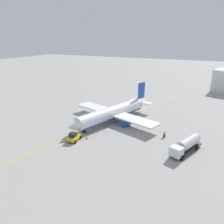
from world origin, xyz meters
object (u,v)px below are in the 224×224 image
at_px(airplane, 113,113).
at_px(safety_cone_nose, 87,138).
at_px(refueling_worker, 164,134).
at_px(safety_cone_wingtip, 75,128).
at_px(fuel_tanker, 186,145).
at_px(pushback_tug, 74,137).

distance_m(airplane, safety_cone_nose, 13.84).
bearing_deg(refueling_worker, safety_cone_wingtip, -75.56).
bearing_deg(safety_cone_wingtip, fuel_tanker, 90.68).
relative_size(airplane, pushback_tug, 8.55).
bearing_deg(safety_cone_wingtip, safety_cone_nose, 59.35).
relative_size(pushback_tug, safety_cone_wingtip, 5.13).
distance_m(pushback_tug, refueling_worker, 22.39).
relative_size(pushback_tug, safety_cone_nose, 5.66).
height_order(airplane, pushback_tug, airplane).
relative_size(fuel_tanker, safety_cone_nose, 15.12).
distance_m(refueling_worker, safety_cone_nose, 19.37).
bearing_deg(airplane, safety_cone_nose, -2.52).
relative_size(pushback_tug, refueling_worker, 2.24).
distance_m(pushback_tug, safety_cone_wingtip, 7.06).
bearing_deg(fuel_tanker, airplane, -113.58).
height_order(pushback_tug, refueling_worker, pushback_tug).
bearing_deg(safety_cone_nose, fuel_tanker, 99.82).
height_order(airplane, safety_cone_nose, airplane).
distance_m(fuel_tanker, safety_cone_nose, 23.18).
relative_size(refueling_worker, safety_cone_nose, 2.53).
relative_size(safety_cone_nose, safety_cone_wingtip, 0.91).
xyz_separation_m(safety_cone_nose, safety_cone_wingtip, (-3.60, -6.08, 0.03)).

